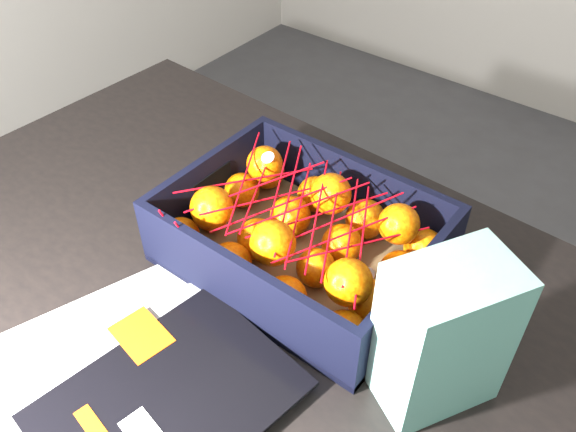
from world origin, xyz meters
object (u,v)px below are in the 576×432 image
Objects in this scene: table at (238,336)px; retail_carton at (442,336)px; produce_crate at (301,245)px; magazine_stack at (141,380)px.

table is 0.35m from retail_carton.
retail_carton reaches higher than table.
produce_crate is (0.04, 0.11, 0.13)m from table.
table is 6.20× the size of retail_carton.
table is at bearing -144.00° from retail_carton.
produce_crate reaches higher than table.
magazine_stack is at bearing -113.38° from retail_carton.
magazine_stack is 1.92× the size of retail_carton.
table is at bearing 93.22° from magazine_stack.
magazine_stack is (0.01, -0.18, 0.11)m from table.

